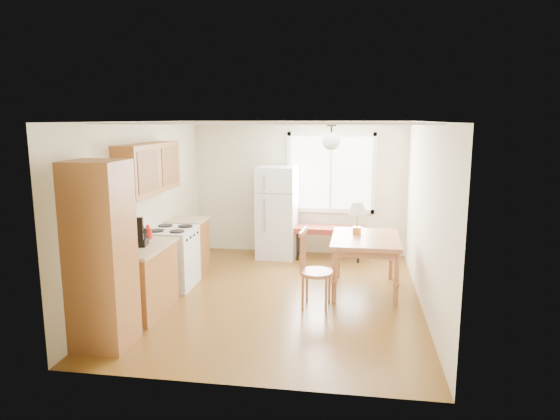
% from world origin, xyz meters
% --- Properties ---
extents(room_shell, '(4.60, 5.60, 2.62)m').
position_xyz_m(room_shell, '(0.00, 0.00, 1.25)').
color(room_shell, '#4D2F10').
rests_on(room_shell, ground).
extents(kitchen_run, '(0.65, 3.40, 2.20)m').
position_xyz_m(kitchen_run, '(-1.72, -0.63, 0.84)').
color(kitchen_run, brown).
rests_on(kitchen_run, ground).
extents(window_unit, '(1.64, 0.05, 1.51)m').
position_xyz_m(window_unit, '(0.60, 2.47, 1.55)').
color(window_unit, white).
rests_on(window_unit, room_shell).
extents(pendant_light, '(0.26, 0.26, 0.40)m').
position_xyz_m(pendant_light, '(0.70, 0.40, 2.24)').
color(pendant_light, black).
rests_on(pendant_light, room_shell).
extents(refrigerator, '(0.73, 0.74, 1.69)m').
position_xyz_m(refrigerator, '(-0.36, 2.12, 0.84)').
color(refrigerator, silver).
rests_on(refrigerator, ground).
extents(bench, '(1.31, 0.51, 0.60)m').
position_xyz_m(bench, '(0.59, 2.08, 0.54)').
color(bench, maroon).
rests_on(bench, ground).
extents(dining_table, '(1.00, 1.32, 0.82)m').
position_xyz_m(dining_table, '(1.23, 0.45, 0.72)').
color(dining_table, '#965939').
rests_on(dining_table, ground).
extents(chair, '(0.47, 0.47, 1.06)m').
position_xyz_m(chair, '(0.47, -0.29, 0.61)').
color(chair, '#965939').
rests_on(chair, ground).
extents(table_lamp, '(0.28, 0.28, 0.49)m').
position_xyz_m(table_lamp, '(1.10, 0.62, 1.18)').
color(table_lamp, '#B38339').
rests_on(table_lamp, dining_table).
extents(coffee_maker, '(0.24, 0.29, 0.40)m').
position_xyz_m(coffee_maker, '(-1.72, -0.84, 1.04)').
color(coffee_maker, black).
rests_on(coffee_maker, kitchen_run).
extents(kettle, '(0.11, 0.11, 0.20)m').
position_xyz_m(kettle, '(-1.76, -0.43, 0.98)').
color(kettle, red).
rests_on(kettle, kitchen_run).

